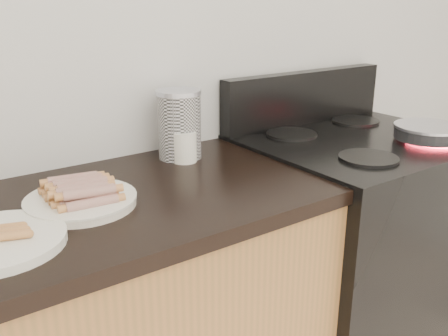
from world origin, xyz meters
TOP-DOWN VIEW (x-y plane):
  - wall_back at (0.00, 2.00)m, footprint 4.00×0.04m
  - stove at (0.78, 1.68)m, footprint 0.76×0.65m
  - stove_panel at (0.78, 1.96)m, footprint 0.76×0.06m
  - burner_near_left at (0.61, 1.51)m, footprint 0.18×0.18m
  - burner_near_right at (0.95, 1.51)m, footprint 0.18×0.18m
  - burner_far_left at (0.61, 1.84)m, footprint 0.18×0.18m
  - burner_far_right at (0.95, 1.84)m, footprint 0.18×0.18m
  - frying_pan at (0.94, 1.52)m, footprint 0.24×0.38m
  - main_plate at (-0.22, 1.69)m, footprint 0.26×0.26m
  - hotdog_pile at (-0.22, 1.69)m, footprint 0.12×0.18m
  - canister at (0.18, 1.89)m, footprint 0.14×0.14m
  - mug at (0.17, 1.84)m, footprint 0.08×0.08m

SIDE VIEW (x-z plane):
  - stove at x=0.78m, z-range 0.00..0.91m
  - main_plate at x=-0.22m, z-range 0.90..0.92m
  - burner_near_left at x=0.61m, z-range 0.91..0.92m
  - burner_near_right at x=0.95m, z-range 0.91..0.92m
  - burner_far_left at x=0.61m, z-range 0.91..0.92m
  - burner_far_right at x=0.95m, z-range 0.91..0.92m
  - hotdog_pile at x=-0.22m, z-range 0.92..0.96m
  - frying_pan at x=0.94m, z-range 0.92..0.97m
  - mug at x=0.17m, z-range 0.90..0.99m
  - canister at x=0.18m, z-range 0.90..1.11m
  - stove_panel at x=0.78m, z-range 0.91..1.11m
  - wall_back at x=0.00m, z-range 0.00..2.60m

